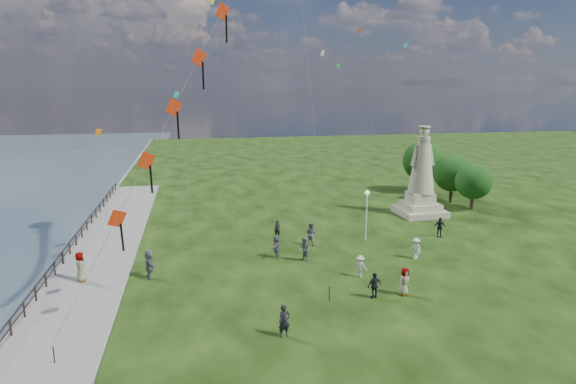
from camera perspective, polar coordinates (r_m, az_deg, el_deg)
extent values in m
cube|color=slate|center=(35.90, -26.12, -9.25)|extent=(0.30, 160.00, 0.60)
cube|color=slate|center=(33.40, -22.84, -10.10)|extent=(5.00, 60.00, 0.10)
cylinder|color=black|center=(28.59, -30.02, -13.81)|extent=(0.11, 0.11, 1.00)
cylinder|color=black|center=(30.30, -28.80, -12.17)|extent=(0.11, 0.11, 1.00)
cylinder|color=black|center=(32.04, -27.73, -10.71)|extent=(0.11, 0.11, 1.00)
cylinder|color=black|center=(33.81, -26.77, -9.39)|extent=(0.11, 0.11, 1.00)
cylinder|color=black|center=(35.61, -25.92, -8.20)|extent=(0.11, 0.11, 1.00)
cylinder|color=black|center=(37.42, -25.15, -7.13)|extent=(0.11, 0.11, 1.00)
cylinder|color=black|center=(39.26, -24.46, -6.16)|extent=(0.11, 0.11, 1.00)
cylinder|color=black|center=(41.11, -23.83, -5.27)|extent=(0.11, 0.11, 1.00)
cylinder|color=black|center=(42.97, -23.25, -4.46)|extent=(0.11, 0.11, 1.00)
cylinder|color=black|center=(44.84, -22.73, -3.71)|extent=(0.11, 0.11, 1.00)
cylinder|color=black|center=(46.73, -22.25, -3.03)|extent=(0.11, 0.11, 1.00)
cylinder|color=black|center=(48.62, -21.81, -2.39)|extent=(0.11, 0.11, 1.00)
cylinder|color=black|center=(50.52, -21.40, -1.81)|extent=(0.11, 0.11, 1.00)
cylinder|color=black|center=(52.43, -21.02, -1.27)|extent=(0.11, 0.11, 1.00)
cylinder|color=black|center=(54.35, -20.67, -0.76)|extent=(0.11, 0.11, 1.00)
cylinder|color=black|center=(56.27, -20.34, -0.29)|extent=(0.11, 0.11, 1.00)
cylinder|color=black|center=(58.20, -20.03, 0.14)|extent=(0.11, 0.11, 1.00)
cylinder|color=black|center=(60.13, -19.74, 0.55)|extent=(0.11, 0.11, 1.00)
cube|color=black|center=(35.45, -25.99, -7.48)|extent=(0.06, 52.00, 0.06)
cube|color=black|center=(35.59, -25.92, -8.13)|extent=(0.06, 52.00, 0.06)
cube|color=#B4AD88|center=(48.43, 15.31, -2.22)|extent=(4.35, 4.35, 0.60)
cube|color=#B4AD88|center=(48.28, 15.35, -1.54)|extent=(3.32, 3.32, 0.60)
cube|color=#B4AD88|center=(48.09, 15.41, -0.61)|extent=(2.28, 2.28, 1.00)
cylinder|color=#B4AD88|center=(47.14, 15.82, 6.14)|extent=(1.24, 1.24, 0.40)
sphere|color=#B4AD88|center=(47.08, 15.87, 6.89)|extent=(0.92, 0.92, 0.92)
cylinder|color=#B4AD88|center=(47.04, 15.90, 7.47)|extent=(1.10, 1.10, 0.10)
cylinder|color=silver|center=(38.95, 9.26, -3.05)|extent=(0.12, 0.12, 3.89)
sphere|color=white|center=(38.44, 9.37, -0.09)|extent=(0.39, 0.39, 0.39)
cylinder|color=#382314|center=(53.98, 18.74, -0.16)|extent=(0.36, 0.36, 2.00)
sphere|color=#14350E|center=(53.55, 18.92, 2.19)|extent=(4.01, 4.01, 4.01)
cylinder|color=#382314|center=(51.70, 20.95, -1.00)|extent=(0.36, 0.36, 1.80)
sphere|color=#14350E|center=(51.28, 21.13, 1.20)|extent=(3.60, 3.60, 3.60)
cylinder|color=#382314|center=(58.05, 15.54, 1.07)|extent=(0.36, 0.36, 2.29)
sphere|color=#14350E|center=(57.60, 15.70, 3.58)|extent=(4.57, 4.57, 4.57)
imported|color=black|center=(24.87, -0.44, -15.05)|extent=(0.70, 0.54, 1.72)
imported|color=#595960|center=(34.53, 1.95, -6.83)|extent=(0.82, 1.00, 1.77)
imported|color=silver|center=(32.23, 8.55, -8.70)|extent=(1.07, 0.97, 1.49)
imported|color=black|center=(29.37, 10.21, -10.84)|extent=(1.03, 0.71, 1.61)
imported|color=#595960|center=(30.11, 13.63, -10.27)|extent=(0.97, 0.79, 1.73)
imported|color=#595960|center=(32.92, -16.11, -8.18)|extent=(1.19, 1.94, 1.95)
imported|color=black|center=(39.70, -1.26, -4.41)|extent=(0.62, 0.51, 1.47)
imported|color=#595960|center=(37.91, 2.73, -4.96)|extent=(1.00, 1.04, 1.84)
imported|color=silver|center=(36.22, 14.91, -6.47)|extent=(0.76, 1.12, 1.59)
imported|color=black|center=(41.76, 17.52, -4.00)|extent=(1.04, 0.64, 1.68)
imported|color=#595960|center=(33.65, -23.36, -8.29)|extent=(0.78, 1.06, 1.95)
imported|color=#595960|center=(35.22, -1.39, -6.47)|extent=(1.16, 1.72, 1.71)
cylinder|color=black|center=(25.24, -25.99, -17.06)|extent=(0.06, 0.06, 0.90)
cube|color=red|center=(24.85, -19.60, -2.98)|extent=(0.87, 0.64, 1.03)
cube|color=black|center=(24.99, -19.06, -5.12)|extent=(0.10, 0.28, 1.48)
cube|color=red|center=(25.39, -16.43, 3.57)|extent=(0.87, 0.64, 1.03)
cube|color=black|center=(25.44, -15.91, 1.44)|extent=(0.10, 0.28, 1.48)
cube|color=red|center=(26.32, -13.39, 9.73)|extent=(0.87, 0.64, 1.03)
cube|color=black|center=(26.27, -12.90, 7.67)|extent=(0.10, 0.28, 1.48)
cube|color=red|center=(27.60, -10.50, 15.38)|extent=(0.87, 0.64, 1.03)
cube|color=black|center=(27.47, -10.03, 13.43)|extent=(0.10, 0.28, 1.48)
cube|color=red|center=(29.18, -7.76, 20.44)|extent=(0.87, 0.64, 1.03)
cube|color=black|center=(28.98, -7.31, 18.61)|extent=(0.10, 0.28, 1.48)
cylinder|color=black|center=(28.82, 4.92, -11.91)|extent=(0.06, 0.06, 0.90)
cube|color=#1CAAA5|center=(42.98, -13.10, 11.21)|extent=(0.51, 0.39, 0.57)
cylinder|color=#595959|center=(41.01, -12.11, 3.13)|extent=(1.02, 5.02, 11.48)
cube|color=silver|center=(46.37, 4.12, 16.10)|extent=(0.51, 0.39, 0.57)
cylinder|color=#595959|center=(44.29, 5.43, 6.44)|extent=(1.02, 5.02, 15.13)
cube|color=red|center=(51.71, 8.58, 18.47)|extent=(0.51, 0.39, 0.57)
cylinder|color=#595959|center=(49.40, 9.76, 8.44)|extent=(1.02, 5.02, 17.66)
cube|color=#FFF315|center=(48.79, -8.99, 21.44)|extent=(0.51, 0.39, 0.57)
cylinder|color=#595959|center=(45.82, -7.80, 9.58)|extent=(1.02, 5.02, 19.88)
cube|color=green|center=(52.86, 5.95, 14.64)|extent=(0.51, 0.39, 0.57)
cylinder|color=#595959|center=(50.87, 7.13, 6.69)|extent=(1.02, 5.02, 14.19)
cube|color=orange|center=(40.14, -21.56, 6.62)|extent=(0.51, 0.39, 0.57)
cylinder|color=#595959|center=(38.28, -20.96, -0.22)|extent=(1.02, 5.01, 8.73)
cylinder|color=#595959|center=(45.89, -0.02, 11.36)|extent=(1.02, 5.02, 22.54)
cube|color=#1CAAA5|center=(49.42, 13.73, 16.49)|extent=(0.51, 0.39, 0.57)
cylinder|color=#595959|center=(47.46, 15.02, 6.96)|extent=(1.02, 5.02, 15.91)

